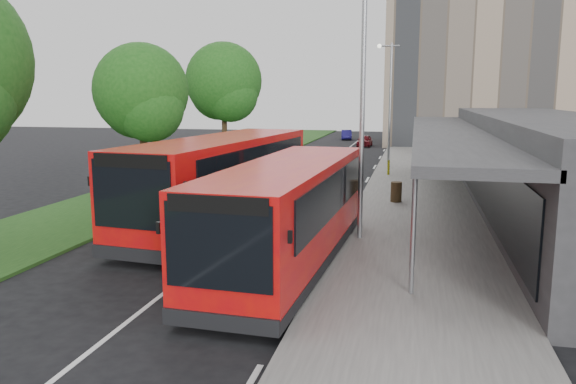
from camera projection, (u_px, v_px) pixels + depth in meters
The scene contains 17 objects.
ground at pixel (218, 250), 17.51m from camera, with size 120.00×120.00×0.00m, color black.
pavement at pixel (416, 171), 35.43m from camera, with size 5.00×80.00×0.15m, color slate.
grass_verge at pixel (220, 166), 38.25m from camera, with size 5.00×80.00×0.10m, color #153E14.
lane_centre_line at pixel (308, 180), 31.93m from camera, with size 0.12×70.00×0.01m, color silver.
kerb_dashes at pixel (371, 173), 35.07m from camera, with size 0.12×56.00×0.01m.
office_block at pixel (505, 50), 53.33m from camera, with size 22.00×12.00×18.00m, color tan.
station_building at pixel (541, 165), 22.51m from camera, with size 7.70×26.00×4.00m.
tree_mid at pixel (142, 97), 26.93m from camera, with size 4.54×4.54×7.27m.
tree_far at pixel (224, 86), 38.35m from camera, with size 5.21×5.21×8.38m.
lamp_post_near at pixel (360, 97), 17.74m from camera, with size 1.44×0.28×8.00m.
lamp_post_far at pixel (389, 96), 36.97m from camera, with size 1.44×0.28×8.00m.
bus_main at pixel (289, 214), 15.71m from camera, with size 3.15×10.50×2.94m.
bus_second at pixel (222, 181), 20.62m from camera, with size 4.07×11.73×3.26m.
litter_bin at pixel (396, 192), 24.69m from camera, with size 0.49×0.49×0.88m, color #3C2C18.
bollard at pixel (389, 167), 33.11m from camera, with size 0.14×0.14×0.86m, color #F8FA0D.
car_near at pixel (365, 141), 53.19m from camera, with size 1.29×3.20×1.09m, color #5F0D15.
car_far at pixel (346, 135), 61.37m from camera, with size 1.10×3.16×1.04m, color navy.
Camera 1 is at (5.84, -16.06, 4.78)m, focal length 35.00 mm.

